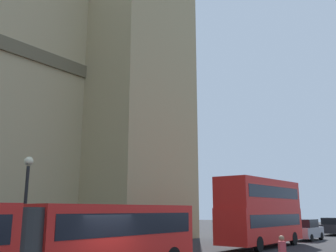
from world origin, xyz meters
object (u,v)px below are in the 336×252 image
(double_decker_bus, at_px, (261,210))
(sedan_lead, at_px, (306,230))
(sedan_trailing, at_px, (333,226))
(articulated_bus, at_px, (13,238))
(street_lamp, at_px, (25,202))

(double_decker_bus, height_order, sedan_lead, double_decker_bus)
(double_decker_bus, bearing_deg, sedan_trailing, -0.48)
(articulated_bus, bearing_deg, street_lamp, 56.16)
(street_lamp, bearing_deg, double_decker_bus, -15.14)
(articulated_bus, distance_m, double_decker_bus, 19.69)
(sedan_lead, relative_size, sedan_trailing, 1.00)
(sedan_trailing, height_order, street_lamp, street_lamp)
(articulated_bus, relative_size, street_lamp, 3.37)
(sedan_trailing, bearing_deg, sedan_lead, -179.03)
(articulated_bus, relative_size, double_decker_bus, 1.82)
(articulated_bus, height_order, street_lamp, street_lamp)
(sedan_trailing, xyz_separation_m, street_lamp, (-34.31, 4.65, 2.14))
(sedan_lead, bearing_deg, street_lamp, 169.21)
(double_decker_bus, bearing_deg, articulated_bus, -179.99)
(double_decker_bus, relative_size, sedan_trailing, 2.22)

